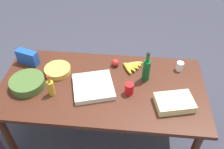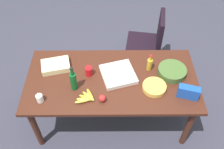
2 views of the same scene
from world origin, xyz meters
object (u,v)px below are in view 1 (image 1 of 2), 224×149
at_px(dressing_bottle, 51,87).
at_px(paper_cup, 180,66).
at_px(chip_bowl, 58,70).
at_px(chip_bag_blue, 28,57).
at_px(banana_bunch, 131,66).
at_px(apple_red, 115,63).
at_px(conference_table, 102,92).
at_px(salad_bowl, 27,83).
at_px(red_solo_cup, 129,89).
at_px(sheet_cake, 174,103).
at_px(wine_bottle, 146,70).
at_px(pizza_box, 93,87).

relative_size(dressing_bottle, paper_cup, 2.42).
xyz_separation_m(chip_bowl, chip_bag_blue, (-0.34, 0.11, 0.05)).
height_order(banana_bunch, apple_red, apple_red).
xyz_separation_m(conference_table, chip_bowl, (-0.46, 0.14, 0.11)).
distance_m(chip_bowl, paper_cup, 1.22).
distance_m(dressing_bottle, salad_bowl, 0.27).
bearing_deg(salad_bowl, apple_red, 25.39).
distance_m(dressing_bottle, red_solo_cup, 0.70).
distance_m(conference_table, red_solo_cup, 0.30).
relative_size(sheet_cake, paper_cup, 3.56).
bearing_deg(chip_bag_blue, apple_red, 2.87).
distance_m(salad_bowl, wine_bottle, 1.11).
bearing_deg(chip_bag_blue, conference_table, -17.70).
height_order(banana_bunch, wine_bottle, wine_bottle).
bearing_deg(pizza_box, conference_table, 15.90).
relative_size(sheet_cake, wine_bottle, 1.01).
bearing_deg(pizza_box, salad_bowl, 166.30).
bearing_deg(apple_red, dressing_bottle, -139.97).
relative_size(banana_bunch, pizza_box, 0.60).
bearing_deg(wine_bottle, chip_bag_blue, 174.06).
bearing_deg(wine_bottle, chip_bowl, 178.98).
height_order(conference_table, dressing_bottle, dressing_bottle).
bearing_deg(banana_bunch, chip_bag_blue, -178.58).
bearing_deg(chip_bowl, wine_bottle, -1.02).
xyz_separation_m(wine_bottle, pizza_box, (-0.48, -0.18, -0.10)).
distance_m(dressing_bottle, sheet_cake, 1.09).
xyz_separation_m(salad_bowl, chip_bag_blue, (-0.11, 0.33, 0.03)).
height_order(conference_table, salad_bowl, salad_bowl).
distance_m(wine_bottle, red_solo_cup, 0.26).
bearing_deg(chip_bowl, salad_bowl, -135.98).
xyz_separation_m(dressing_bottle, red_solo_cup, (0.69, 0.08, -0.03)).
distance_m(conference_table, dressing_bottle, 0.49).
height_order(banana_bunch, chip_bag_blue, chip_bag_blue).
bearing_deg(red_solo_cup, sheet_cake, -15.35).
bearing_deg(apple_red, chip_bag_blue, -177.13).
xyz_separation_m(sheet_cake, banana_bunch, (-0.39, 0.46, -0.01)).
relative_size(conference_table, chip_bag_blue, 8.79).
relative_size(conference_table, red_solo_cup, 17.57).
distance_m(banana_bunch, red_solo_cup, 0.35).
relative_size(dressing_bottle, apple_red, 2.86).
distance_m(chip_bowl, apple_red, 0.58).
relative_size(banana_bunch, chip_bowl, 0.84).
xyz_separation_m(salad_bowl, paper_cup, (1.43, 0.37, 0.00)).
height_order(pizza_box, apple_red, apple_red).
distance_m(sheet_cake, chip_bag_blue, 1.51).
relative_size(conference_table, salad_bowl, 6.04).
height_order(banana_bunch, chip_bowl, chip_bowl).
relative_size(sheet_cake, salad_bowl, 1.00).
bearing_deg(dressing_bottle, red_solo_cup, 6.59).
height_order(sheet_cake, paper_cup, paper_cup).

